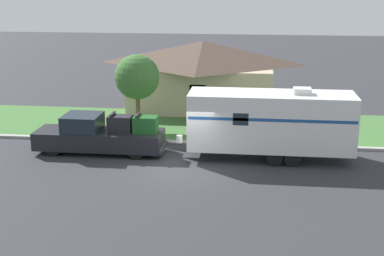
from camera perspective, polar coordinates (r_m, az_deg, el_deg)
name	(u,v)px	position (r m, az deg, el deg)	size (l,w,h in m)	color
ground_plane	(185,169)	(24.34, -0.70, -4.36)	(120.00, 120.00, 0.00)	#2D2D33
curb_strip	(195,143)	(27.84, 0.28, -1.59)	(80.00, 0.30, 0.14)	#999993
lawn_strip	(202,125)	(31.34, 1.02, 0.29)	(80.00, 7.00, 0.03)	#3D6B33
house_across_street	(203,73)	(35.73, 1.16, 5.91)	(9.80, 7.19, 4.37)	tan
pickup_truck	(100,135)	(26.71, -9.78, -0.77)	(6.40, 1.94, 2.02)	black
travel_trailer	(271,121)	(25.40, 8.41, 0.74)	(8.80, 2.32, 3.48)	black
mailbox	(273,124)	(28.14, 8.60, 0.44)	(0.48, 0.20, 1.33)	brown
tree_in_yard	(137,77)	(29.87, -5.87, 5.42)	(2.50, 2.50, 4.32)	brown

